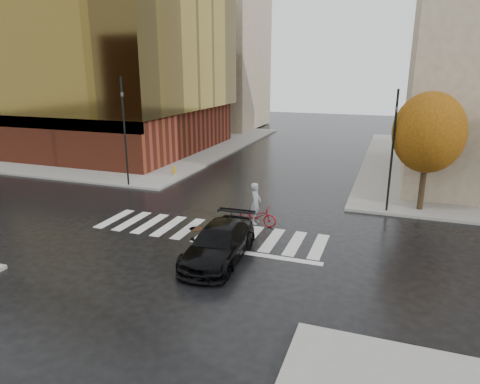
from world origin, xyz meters
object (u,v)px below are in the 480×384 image
object	(u,v)px
sedan	(219,243)
fire_hydrant	(174,170)
traffic_light_nw	(124,125)
cyclist	(257,211)
traffic_light_ne	(393,145)

from	to	relation	value
sedan	fire_hydrant	size ratio (longest dim) A/B	8.03
traffic_light_nw	fire_hydrant	world-z (taller)	traffic_light_nw
cyclist	fire_hydrant	world-z (taller)	cyclist
cyclist	fire_hydrant	bearing A→B (deg)	47.90
traffic_light_nw	traffic_light_ne	distance (m)	16.76
traffic_light_nw	fire_hydrant	bearing A→B (deg)	-178.86
sedan	traffic_light_nw	distance (m)	13.85
cyclist	traffic_light_ne	world-z (taller)	traffic_light_ne
traffic_light_nw	traffic_light_ne	bearing A→B (deg)	114.13
cyclist	traffic_light_ne	xyz separation A→B (m)	(6.22, 4.41, 3.08)
cyclist	traffic_light_nw	world-z (taller)	traffic_light_nw
traffic_light_ne	traffic_light_nw	bearing A→B (deg)	1.24
traffic_light_ne	fire_hydrant	distance (m)	15.99
traffic_light_nw	fire_hydrant	size ratio (longest dim) A/B	11.09
traffic_light_ne	sedan	bearing A→B (deg)	54.23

